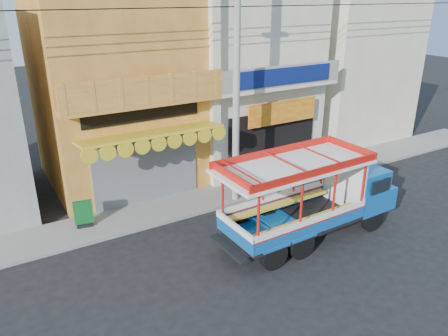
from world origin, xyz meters
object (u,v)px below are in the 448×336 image
potted_plant_a (314,162)px  songthaew_truck (321,194)px  potted_plant_c (311,156)px  utility_pole (240,74)px  green_sign (84,216)px

potted_plant_a → songthaew_truck: bearing=165.4°
potted_plant_c → utility_pole: bearing=-74.8°
utility_pole → green_sign: utility_pole is taller
green_sign → potted_plant_c: potted_plant_c is taller
potted_plant_a → potted_plant_c: bearing=-4.4°
songthaew_truck → potted_plant_a: (3.39, 4.02, -0.86)m
potted_plant_c → green_sign: bearing=-86.7°
potted_plant_a → utility_pole: bearing=121.9°
songthaew_truck → green_sign: bearing=147.5°
potted_plant_a → potted_plant_c: 0.78m
utility_pole → potted_plant_c: 6.60m
green_sign → potted_plant_c: (10.64, 0.32, 0.11)m
utility_pole → potted_plant_a: utility_pole is taller
songthaew_truck → green_sign: 8.18m
green_sign → potted_plant_a: bearing=-2.0°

